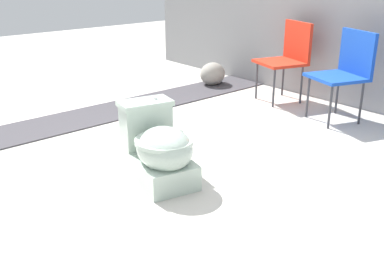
% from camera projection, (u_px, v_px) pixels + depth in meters
% --- Properties ---
extents(ground_plane, '(14.00, 14.00, 0.00)m').
position_uv_depth(ground_plane, '(161.00, 163.00, 3.35)').
color(ground_plane, beige).
extents(gravel_strip, '(0.56, 8.00, 0.01)m').
position_uv_depth(gravel_strip, '(123.00, 108.00, 4.59)').
color(gravel_strip, '#423F44').
rests_on(gravel_strip, ground).
extents(toilet, '(0.70, 0.50, 0.52)m').
position_uv_depth(toilet, '(159.00, 149.00, 3.04)').
color(toilet, '#B2C6B7').
rests_on(toilet, ground).
extents(folding_chair_left, '(0.55, 0.55, 0.83)m').
position_uv_depth(folding_chair_left, '(289.00, 53.00, 4.73)').
color(folding_chair_left, red).
rests_on(folding_chair_left, ground).
extents(folding_chair_middle, '(0.56, 0.56, 0.83)m').
position_uv_depth(folding_chair_middle, '(347.00, 67.00, 4.11)').
color(folding_chair_middle, '#1947B2').
rests_on(folding_chair_middle, ground).
extents(boulder_near, '(0.40, 0.43, 0.27)m').
position_uv_depth(boulder_near, '(213.00, 74.00, 5.46)').
color(boulder_near, gray).
rests_on(boulder_near, ground).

